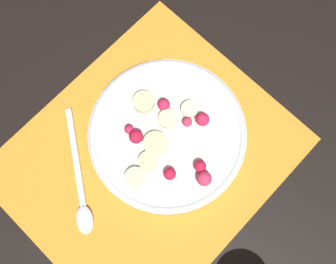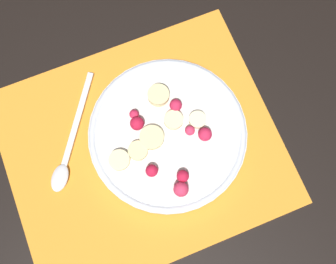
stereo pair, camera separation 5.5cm
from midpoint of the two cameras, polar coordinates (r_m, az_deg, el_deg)
ground_plane at (r=0.58m, az=-5.67°, el=-4.34°), size 3.00×3.00×0.00m
placemat at (r=0.58m, az=-5.70°, el=-4.30°), size 0.41×0.35×0.01m
fruit_bowl at (r=0.57m, az=-2.75°, el=-1.03°), size 0.24×0.24×0.05m
spoon at (r=0.59m, az=-15.70°, el=-9.65°), size 0.12×0.17×0.01m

